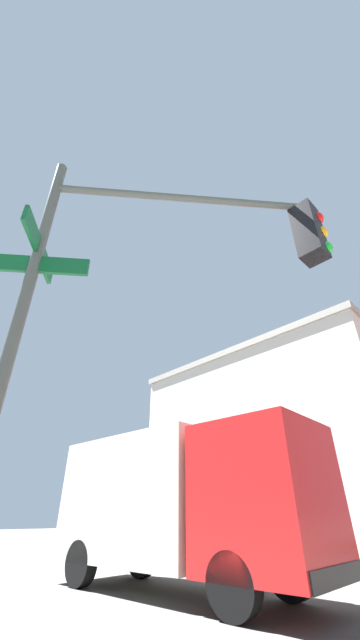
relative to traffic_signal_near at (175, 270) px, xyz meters
The scene contains 3 objects.
traffic_signal_near is the anchor object (origin of this frame).
building_stucco 26.37m from the traffic_signal_near, 112.44° to the left, with size 15.97×20.47×11.02m.
box_truck_second 6.94m from the traffic_signal_near, 135.78° to the left, with size 7.42×2.74×3.43m.
Camera 1 is at (-3.72, -8.16, 1.50)m, focal length 18.78 mm.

